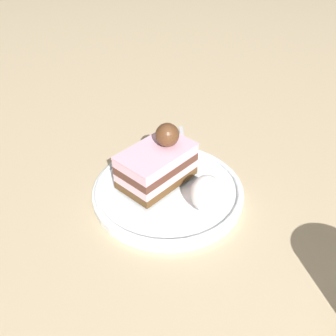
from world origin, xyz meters
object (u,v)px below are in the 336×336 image
Objects in this scene: dessert_plate at (168,190)px; fork at (184,150)px; whipped_cream_dollop at (207,193)px; cake_slice at (158,164)px.

dessert_plate is 1.71× the size of fork.
dessert_plate is 0.09m from fork.
whipped_cream_dollop reaches higher than dessert_plate.
dessert_plate is at bearing 131.01° from cake_slice.
fork is at bearing -91.95° from whipped_cream_dollop.
dessert_plate is at bearing -55.06° from whipped_cream_dollop.
cake_slice is 0.08m from fork.
cake_slice reaches higher than fork.
whipped_cream_dollop is at bearing 126.19° from cake_slice.
cake_slice is at bearing -53.81° from whipped_cream_dollop.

